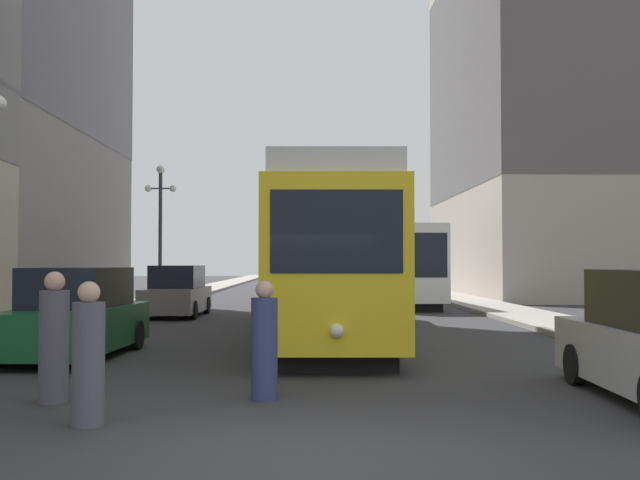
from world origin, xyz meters
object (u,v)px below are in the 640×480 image
streetcar (330,256)px  lamp_post_left_far (160,213)px  transit_bus (395,262)px  parked_car_left_mid (76,316)px  pedestrian_crossing_far (264,344)px  pedestrian_crossing_near (54,341)px  parked_car_left_near (177,293)px  pedestrian_on_sidewalk (88,358)px

streetcar → lamp_post_left_far: (-7.19, 13.71, 2.02)m
streetcar → transit_bus: streetcar is taller
streetcar → parked_car_left_mid: 6.96m
transit_bus → parked_car_left_mid: size_ratio=2.38×
pedestrian_crossing_far → streetcar: bearing=-19.8°
transit_bus → lamp_post_left_far: lamp_post_left_far is taller
streetcar → pedestrian_crossing_near: 10.22m
parked_car_left_mid → pedestrian_crossing_far: bearing=-46.5°
transit_bus → parked_car_left_mid: transit_bus is taller
streetcar → lamp_post_left_far: size_ratio=2.40×
pedestrian_crossing_far → parked_car_left_mid: bearing=28.3°
parked_car_left_mid → lamp_post_left_far: 18.44m
parked_car_left_mid → pedestrian_crossing_far: (4.12, -4.78, -0.07)m
transit_bus → parked_car_left_mid: (-8.64, -18.64, -1.10)m
pedestrian_crossing_far → parked_car_left_near: bearing=1.6°
streetcar → parked_car_left_near: (-5.29, 7.25, -1.26)m
parked_car_left_near → pedestrian_crossing_near: 16.60m
lamp_post_left_far → pedestrian_crossing_far: bearing=-75.2°
parked_car_left_mid → pedestrian_on_sidewalk: (2.14, -6.42, -0.05)m
pedestrian_on_sidewalk → pedestrian_crossing_far: bearing=143.4°
pedestrian_crossing_near → lamp_post_left_far: (-3.14, 23.01, 3.28)m
transit_bus → parked_car_left_near: bearing=-143.0°
pedestrian_crossing_far → lamp_post_left_far: 23.85m
pedestrian_crossing_near → lamp_post_left_far: 23.45m
parked_car_left_mid → pedestrian_on_sidewalk: size_ratio=2.77×
parked_car_left_near → pedestrian_crossing_near: parked_car_left_near is taller
streetcar → parked_car_left_mid: bearing=-139.9°
pedestrian_crossing_far → pedestrian_on_sidewalk: pedestrian_on_sidewalk is taller
transit_bus → parked_car_left_near: size_ratio=2.38×
parked_car_left_near → parked_car_left_mid: size_ratio=1.00×
streetcar → pedestrian_on_sidewalk: bearing=-105.6°
transit_bus → parked_car_left_mid: bearing=-117.1°
parked_car_left_near → lamp_post_left_far: size_ratio=0.77×
pedestrian_crossing_near → pedestrian_crossing_far: pedestrian_crossing_near is taller
streetcar → transit_bus: size_ratio=1.31×
parked_car_left_mid → lamp_post_left_far: bearing=98.8°
transit_bus → streetcar: bearing=-105.4°
streetcar → parked_car_left_near: streetcar is taller
parked_car_left_mid → lamp_post_left_far: lamp_post_left_far is taller
streetcar → pedestrian_crossing_near: bearing=-112.8°
parked_car_left_mid → pedestrian_crossing_near: (1.24, -4.96, -0.01)m
streetcar → lamp_post_left_far: bearing=118.4°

